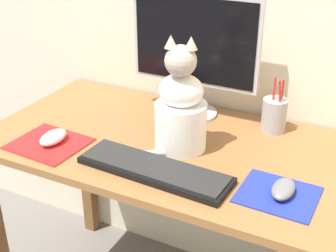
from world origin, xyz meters
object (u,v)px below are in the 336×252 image
keyboard (154,169)px  cat (180,109)px  pen_cup (274,115)px  computer_mouse_left (53,137)px  computer_mouse_right (283,189)px  monitor (194,49)px

keyboard → cat: size_ratio=1.27×
pen_cup → computer_mouse_left: bearing=-146.1°
computer_mouse_right → pen_cup: size_ratio=0.56×
monitor → keyboard: size_ratio=0.99×
computer_mouse_left → computer_mouse_right: bearing=3.5°
monitor → computer_mouse_right: size_ratio=4.34×
computer_mouse_right → pen_cup: pen_cup is taller
monitor → cat: size_ratio=1.26×
monitor → computer_mouse_left: 0.54m
keyboard → pen_cup: (0.23, 0.40, 0.04)m
monitor → keyboard: (0.06, -0.40, -0.23)m
computer_mouse_right → cat: 0.38m
monitor → computer_mouse_left: (-0.30, -0.39, -0.22)m
computer_mouse_left → computer_mouse_right: (0.71, 0.04, -0.00)m
monitor → pen_cup: bearing=0.8°
computer_mouse_left → computer_mouse_right: size_ratio=1.03×
cat → computer_mouse_left: bearing=-170.0°
keyboard → computer_mouse_left: size_ratio=4.25×
cat → monitor: bearing=91.9°
cat → computer_mouse_right: bearing=-30.4°
computer_mouse_left → cat: 0.41m
keyboard → cat: bearing=92.0°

